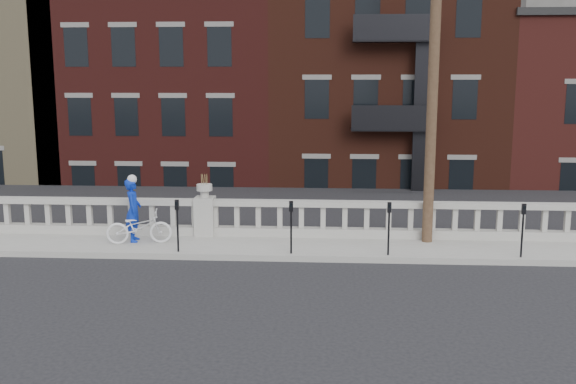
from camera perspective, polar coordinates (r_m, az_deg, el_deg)
ground at (r=14.81m, az=-10.20°, el=-8.02°), size 120.00×120.00×0.00m
sidewalk at (r=17.60m, az=-7.91°, el=-4.78°), size 32.00×2.20×0.15m
balustrade at (r=18.37m, az=-7.38°, el=-2.32°), size 28.00×0.34×1.03m
planter_pedestal at (r=18.33m, az=-7.39°, el=-1.74°), size 0.55×0.55×1.76m
lower_level at (r=36.87m, az=-0.99°, el=7.09°), size 80.00×44.00×20.80m
utility_pole at (r=17.50m, az=12.87°, el=12.05°), size 1.60×0.28×10.00m
parking_meter_b at (r=16.65m, az=-9.81°, el=-2.43°), size 0.10×0.09×1.36m
parking_meter_c at (r=16.24m, az=0.28°, el=-2.60°), size 0.10×0.09×1.36m
parking_meter_d at (r=16.29m, az=8.96°, el=-2.69°), size 0.10×0.09×1.36m
parking_meter_e at (r=16.93m, az=20.15°, el=-2.70°), size 0.10×0.09×1.36m
bicycle at (r=17.77m, az=-13.10°, el=-3.04°), size 1.82×0.91×0.91m
cyclist at (r=17.97m, az=-13.59°, el=-1.57°), size 0.52×0.70×1.73m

